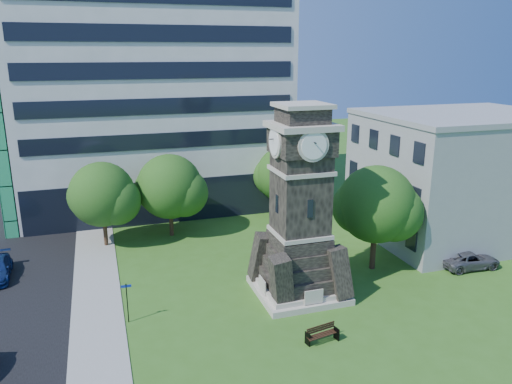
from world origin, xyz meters
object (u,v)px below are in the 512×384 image
object	(u,v)px
car_east_lot	(470,260)
street_sign	(127,298)
clock_tower	(300,216)
park_bench	(322,333)

from	to	relation	value
car_east_lot	street_sign	distance (m)	24.12
clock_tower	car_east_lot	size ratio (longest dim) A/B	2.80
clock_tower	park_bench	world-z (taller)	clock_tower
park_bench	clock_tower	bearing A→B (deg)	69.30
park_bench	street_sign	xyz separation A→B (m)	(-9.80, 5.28, 1.03)
car_east_lot	street_sign	xyz separation A→B (m)	(-24.10, -0.18, 0.92)
street_sign	park_bench	bearing A→B (deg)	-25.83
clock_tower	street_sign	bearing A→B (deg)	-177.91
car_east_lot	clock_tower	bearing A→B (deg)	92.00
clock_tower	car_east_lot	world-z (taller)	clock_tower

